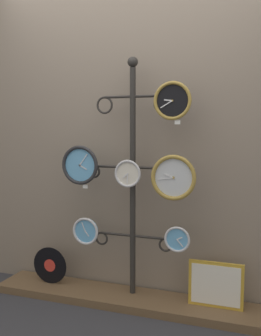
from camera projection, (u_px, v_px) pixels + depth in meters
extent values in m
plane|color=#333338|center=(113.00, 324.00, 2.68)|extent=(12.00, 12.00, 0.00)
cube|color=gray|center=(139.00, 120.00, 3.07)|extent=(4.40, 0.04, 2.80)
cube|color=brown|center=(130.00, 299.00, 3.00)|extent=(2.20, 0.36, 0.06)
cylinder|color=#282623|center=(133.00, 299.00, 3.06)|extent=(0.39, 0.39, 0.02)
cylinder|color=#282623|center=(133.00, 186.00, 2.97)|extent=(0.04, 0.04, 1.76)
sphere|color=#282623|center=(133.00, 62.00, 2.88)|extent=(0.08, 0.08, 0.08)
cylinder|color=#282623|center=(118.00, 97.00, 2.94)|extent=(0.23, 0.02, 0.02)
torus|color=#282623|center=(105.00, 105.00, 2.99)|extent=(0.13, 0.02, 0.13)
cylinder|color=#282623|center=(147.00, 96.00, 2.87)|extent=(0.23, 0.02, 0.02)
torus|color=#282623|center=(162.00, 104.00, 2.84)|extent=(0.13, 0.02, 0.13)
cylinder|color=#282623|center=(113.00, 167.00, 3.01)|extent=(0.32, 0.02, 0.02)
torus|color=#282623|center=(94.00, 172.00, 3.07)|extent=(0.10, 0.02, 0.10)
cylinder|color=#282623|center=(153.00, 168.00, 2.91)|extent=(0.32, 0.02, 0.02)
torus|color=#282623|center=(174.00, 175.00, 2.86)|extent=(0.10, 0.02, 0.10)
cylinder|color=#282623|center=(117.00, 234.00, 3.06)|extent=(0.26, 0.02, 0.02)
torus|color=#282623|center=(102.00, 238.00, 3.10)|extent=(0.11, 0.02, 0.11)
cylinder|color=#282623|center=(149.00, 237.00, 2.97)|extent=(0.26, 0.02, 0.02)
torus|color=#282623|center=(166.00, 245.00, 2.93)|extent=(0.11, 0.02, 0.11)
cylinder|color=black|center=(173.00, 101.00, 2.73)|extent=(0.25, 0.02, 0.25)
torus|color=#A58438|center=(172.00, 101.00, 2.71)|extent=(0.27, 0.02, 0.27)
cylinder|color=#A58438|center=(172.00, 101.00, 2.71)|extent=(0.01, 0.01, 0.01)
cube|color=silver|center=(168.00, 100.00, 2.72)|extent=(0.06, 0.00, 0.02)
cube|color=silver|center=(166.00, 104.00, 2.73)|extent=(0.09, 0.00, 0.05)
cylinder|color=#60A8DB|center=(81.00, 165.00, 3.00)|extent=(0.27, 0.02, 0.27)
torus|color=#262628|center=(80.00, 165.00, 2.99)|extent=(0.30, 0.03, 0.30)
cylinder|color=#262628|center=(80.00, 165.00, 2.99)|extent=(0.02, 0.01, 0.02)
cube|color=silver|center=(83.00, 167.00, 2.98)|extent=(0.06, 0.00, 0.04)
cube|color=silver|center=(83.00, 160.00, 2.97)|extent=(0.07, 0.00, 0.09)
cylinder|color=silver|center=(128.00, 173.00, 2.91)|extent=(0.19, 0.02, 0.19)
torus|color=silver|center=(128.00, 174.00, 2.89)|extent=(0.21, 0.02, 0.21)
cylinder|color=silver|center=(128.00, 174.00, 2.89)|extent=(0.01, 0.01, 0.01)
cube|color=silver|center=(125.00, 176.00, 2.90)|extent=(0.04, 0.00, 0.04)
cube|color=silver|center=(127.00, 179.00, 2.89)|extent=(0.01, 0.00, 0.07)
cylinder|color=silver|center=(174.00, 177.00, 2.75)|extent=(0.29, 0.02, 0.29)
torus|color=#A58438|center=(173.00, 178.00, 2.74)|extent=(0.32, 0.03, 0.32)
cylinder|color=#A58438|center=(173.00, 178.00, 2.74)|extent=(0.02, 0.01, 0.02)
cube|color=silver|center=(169.00, 176.00, 2.75)|extent=(0.07, 0.00, 0.03)
cube|color=silver|center=(165.00, 179.00, 2.76)|extent=(0.11, 0.00, 0.02)
cylinder|color=#60A8DB|center=(86.00, 231.00, 3.06)|extent=(0.20, 0.02, 0.20)
torus|color=silver|center=(85.00, 231.00, 3.05)|extent=(0.22, 0.02, 0.22)
cylinder|color=silver|center=(85.00, 231.00, 3.05)|extent=(0.01, 0.01, 0.01)
cube|color=silver|center=(87.00, 234.00, 3.05)|extent=(0.04, 0.00, 0.04)
cube|color=silver|center=(83.00, 227.00, 3.05)|extent=(0.04, 0.00, 0.07)
cylinder|color=#60A8DB|center=(178.00, 239.00, 2.80)|extent=(0.17, 0.02, 0.17)
torus|color=silver|center=(177.00, 239.00, 2.79)|extent=(0.19, 0.02, 0.19)
cylinder|color=silver|center=(177.00, 239.00, 2.79)|extent=(0.01, 0.01, 0.01)
cube|color=silver|center=(180.00, 238.00, 2.78)|extent=(0.04, 0.00, 0.03)
cube|color=silver|center=(180.00, 243.00, 2.78)|extent=(0.05, 0.00, 0.05)
cylinder|color=black|center=(50.00, 265.00, 3.23)|extent=(0.30, 0.01, 0.30)
cylinder|color=red|center=(50.00, 266.00, 3.22)|extent=(0.10, 0.00, 0.10)
cube|color=gold|center=(216.00, 285.00, 2.79)|extent=(0.39, 0.02, 0.33)
cube|color=white|center=(216.00, 285.00, 2.78)|extent=(0.34, 0.00, 0.29)
cube|color=white|center=(177.00, 122.00, 2.72)|extent=(0.04, 0.00, 0.03)
cube|color=white|center=(85.00, 187.00, 2.99)|extent=(0.04, 0.00, 0.03)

